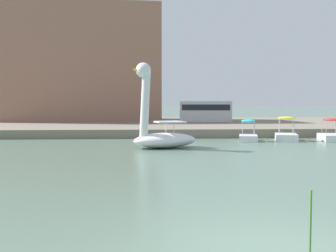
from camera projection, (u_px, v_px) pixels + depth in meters
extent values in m
plane|color=#567060|center=(279.00, 251.00, 6.42)|extent=(664.48, 664.48, 0.00)
cube|color=slate|center=(166.00, 125.00, 38.31)|extent=(123.88, 22.79, 0.59)
ellipsoid|color=white|center=(165.00, 140.00, 21.31)|extent=(3.77, 2.72, 0.79)
cylinder|color=white|center=(145.00, 103.00, 20.81)|extent=(0.71, 0.59, 3.39)
sphere|color=white|center=(143.00, 70.00, 20.68)|extent=(0.97, 0.97, 0.77)
cone|color=yellow|center=(137.00, 70.00, 20.57)|extent=(0.67, 0.58, 0.42)
cube|color=white|center=(170.00, 122.00, 21.35)|extent=(1.69, 1.62, 0.08)
cylinder|color=silver|center=(166.00, 127.00, 21.89)|extent=(0.04, 0.04, 0.57)
cylinder|color=silver|center=(174.00, 128.00, 20.84)|extent=(0.04, 0.04, 0.57)
cube|color=white|center=(248.00, 138.00, 25.10)|extent=(1.46, 1.95, 0.37)
ellipsoid|color=#2DB7D1|center=(248.00, 121.00, 25.04)|extent=(1.05, 1.03, 0.20)
cylinder|color=#B7B7BF|center=(242.00, 128.00, 25.46)|extent=(0.04, 0.04, 0.86)
cylinder|color=#B7B7BF|center=(254.00, 128.00, 25.33)|extent=(0.04, 0.04, 0.86)
cylinder|color=#B7B7BF|center=(243.00, 128.00, 24.79)|extent=(0.04, 0.04, 0.86)
cylinder|color=#B7B7BF|center=(254.00, 128.00, 24.67)|extent=(0.04, 0.04, 0.86)
cube|color=white|center=(286.00, 137.00, 25.35)|extent=(1.79, 2.30, 0.43)
ellipsoid|color=yellow|center=(286.00, 118.00, 25.29)|extent=(1.34, 1.46, 0.20)
cylinder|color=#B7B7BF|center=(279.00, 125.00, 25.88)|extent=(0.04, 0.04, 0.98)
cylinder|color=#B7B7BF|center=(293.00, 126.00, 25.70)|extent=(0.04, 0.04, 0.98)
cylinder|color=#B7B7BF|center=(280.00, 126.00, 24.93)|extent=(0.04, 0.04, 0.98)
cylinder|color=#B7B7BF|center=(294.00, 126.00, 24.75)|extent=(0.04, 0.04, 0.98)
cube|color=white|center=(331.00, 138.00, 25.27)|extent=(1.59, 2.49, 0.41)
ellipsoid|color=red|center=(331.00, 119.00, 25.21)|extent=(1.27, 1.46, 0.20)
cylinder|color=#B7B7BF|center=(322.00, 126.00, 25.80)|extent=(0.04, 0.04, 0.92)
cylinder|color=#B7B7BF|center=(336.00, 126.00, 25.69)|extent=(0.04, 0.04, 0.92)
cylinder|color=#B7B7BF|center=(326.00, 127.00, 24.77)|extent=(0.04, 0.04, 0.92)
cube|color=silver|center=(206.00, 111.00, 38.71)|extent=(5.08, 2.67, 1.92)
cube|color=black|center=(206.00, 107.00, 38.69)|extent=(4.71, 2.65, 0.54)
cube|color=#996B56|center=(80.00, 65.00, 41.31)|extent=(16.20, 9.09, 11.21)
cylinder|color=#4C7F33|center=(310.00, 224.00, 6.12)|extent=(0.06, 0.11, 1.05)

